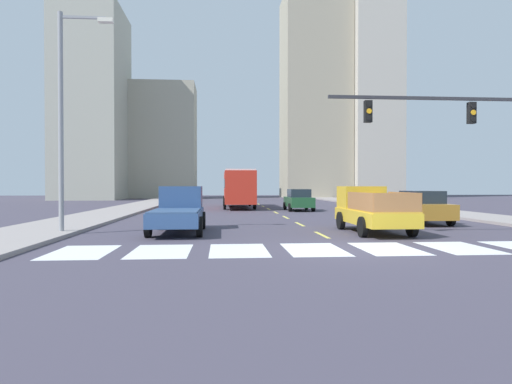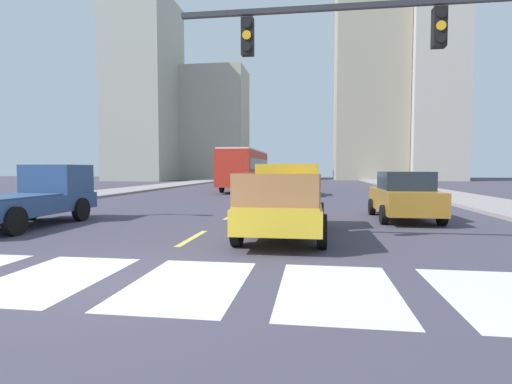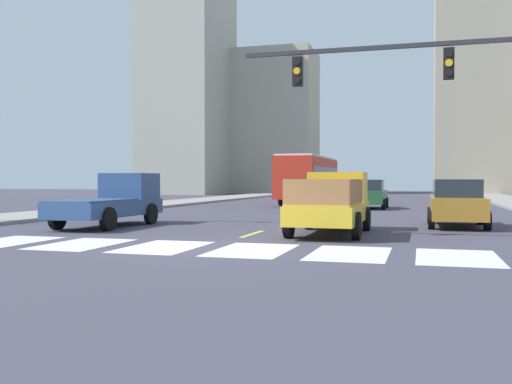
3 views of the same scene
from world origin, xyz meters
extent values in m
plane|color=#413D4C|center=(0.00, 0.00, 0.00)|extent=(160.00, 160.00, 0.00)
cube|color=gray|center=(-11.79, 18.00, 0.07)|extent=(3.81, 110.00, 0.15)
cube|color=silver|center=(-5.87, 0.00, 0.00)|extent=(1.76, 2.92, 0.01)
cube|color=silver|center=(-3.52, 0.00, 0.00)|extent=(1.76, 2.92, 0.01)
cube|color=silver|center=(-1.17, 0.00, 0.00)|extent=(1.76, 2.92, 0.01)
cube|color=silver|center=(1.17, 0.00, 0.00)|extent=(1.76, 2.92, 0.01)
cube|color=silver|center=(3.52, 0.00, 0.00)|extent=(1.76, 2.92, 0.01)
cube|color=silver|center=(5.87, 0.00, 0.00)|extent=(1.76, 2.92, 0.01)
cube|color=#D9CC56|center=(0.00, 4.00, 0.00)|extent=(0.16, 2.40, 0.01)
cube|color=#D9CC56|center=(0.00, 9.00, 0.00)|extent=(0.16, 2.40, 0.01)
cube|color=#D9CC56|center=(0.00, 14.00, 0.00)|extent=(0.16, 2.40, 0.01)
cube|color=#D9CC56|center=(0.00, 19.00, 0.00)|extent=(0.16, 2.40, 0.01)
cube|color=#D9CC56|center=(0.00, 24.00, 0.00)|extent=(0.16, 2.40, 0.01)
cube|color=#D9CC56|center=(0.00, 29.00, 0.00)|extent=(0.16, 2.40, 0.01)
cube|color=#D9CC56|center=(0.00, 34.00, 0.00)|extent=(0.16, 2.40, 0.01)
cube|color=#D9CC56|center=(0.00, 39.00, 0.00)|extent=(0.16, 2.40, 0.01)
cube|color=gold|center=(2.36, 4.63, 0.68)|extent=(1.96, 5.20, 0.56)
cube|color=gold|center=(2.36, 6.33, 1.46)|extent=(1.84, 1.60, 1.00)
cube|color=#19232D|center=(2.36, 6.77, 1.64)|extent=(1.72, 0.08, 0.56)
cube|color=gold|center=(2.36, 3.68, 0.99)|extent=(1.84, 3.30, 0.06)
cylinder|color=black|center=(1.38, 6.19, 0.40)|extent=(0.22, 0.80, 0.80)
cylinder|color=black|center=(3.34, 6.19, 0.40)|extent=(0.22, 0.80, 0.80)
cylinder|color=black|center=(1.38, 3.07, 0.40)|extent=(0.22, 0.80, 0.80)
cylinder|color=black|center=(3.34, 3.07, 0.40)|extent=(0.22, 0.80, 0.80)
cube|color=#9D673B|center=(1.46, 3.68, 1.37)|extent=(0.06, 3.17, 0.70)
cube|color=#9D673B|center=(3.26, 3.68, 1.37)|extent=(0.06, 3.17, 0.70)
cube|color=#9D673B|center=(2.36, 2.10, 1.37)|extent=(1.80, 0.06, 0.70)
cube|color=navy|center=(-5.86, 5.21, 0.68)|extent=(1.96, 5.20, 0.56)
cube|color=navy|center=(-5.86, 6.91, 1.46)|extent=(1.84, 1.60, 1.00)
cube|color=#19232D|center=(-5.86, 7.35, 1.64)|extent=(1.72, 0.08, 0.56)
cube|color=navy|center=(-5.86, 4.26, 0.99)|extent=(1.84, 3.30, 0.06)
cylinder|color=black|center=(-6.84, 6.77, 0.40)|extent=(0.22, 0.80, 0.80)
cylinder|color=black|center=(-4.88, 6.77, 0.40)|extent=(0.22, 0.80, 0.80)
cylinder|color=black|center=(-6.84, 3.65, 0.40)|extent=(0.22, 0.80, 0.80)
cylinder|color=black|center=(-4.88, 3.65, 0.40)|extent=(0.22, 0.80, 0.80)
cube|color=red|center=(-2.50, 26.34, 1.85)|extent=(2.50, 10.80, 2.70)
cube|color=#19232D|center=(-2.50, 26.34, 2.20)|extent=(2.52, 9.94, 0.80)
cube|color=silver|center=(-2.50, 26.34, 3.26)|extent=(2.40, 10.37, 0.12)
cylinder|color=black|center=(-3.75, 29.68, 0.50)|extent=(0.22, 1.00, 1.00)
cylinder|color=black|center=(-1.25, 29.68, 0.50)|extent=(0.22, 1.00, 1.00)
cylinder|color=black|center=(-3.75, 23.37, 0.50)|extent=(0.22, 1.00, 1.00)
cylinder|color=black|center=(-1.25, 23.37, 0.50)|extent=(0.22, 1.00, 1.00)
cube|color=#1F502C|center=(2.13, 21.39, 0.70)|extent=(1.80, 4.40, 0.76)
cube|color=#1E2833|center=(2.13, 21.24, 1.40)|extent=(1.58, 2.11, 0.64)
cylinder|color=black|center=(1.23, 22.75, 0.32)|extent=(0.22, 0.64, 0.64)
cylinder|color=black|center=(3.03, 22.75, 0.32)|extent=(0.22, 0.64, 0.64)
cylinder|color=black|center=(1.23, 20.02, 0.32)|extent=(0.22, 0.64, 0.64)
cylinder|color=black|center=(3.03, 20.02, 0.32)|extent=(0.22, 0.64, 0.64)
cube|color=#A97425|center=(6.33, 8.76, 0.70)|extent=(1.80, 4.40, 0.76)
cube|color=#1E2833|center=(6.33, 8.61, 1.40)|extent=(1.58, 2.11, 0.64)
cylinder|color=black|center=(5.43, 10.12, 0.32)|extent=(0.22, 0.64, 0.64)
cylinder|color=black|center=(7.23, 10.12, 0.32)|extent=(0.22, 0.64, 0.64)
cylinder|color=black|center=(5.43, 7.39, 0.32)|extent=(0.22, 0.64, 0.64)
cylinder|color=black|center=(7.23, 7.39, 0.32)|extent=(0.22, 0.64, 0.64)
cube|color=#2D2D33|center=(5.27, 3.19, 5.40)|extent=(10.44, 0.12, 0.12)
cube|color=black|center=(5.79, 3.19, 4.85)|extent=(0.28, 0.24, 0.84)
cylinder|color=black|center=(5.79, 3.06, 5.11)|extent=(0.20, 0.04, 0.20)
cylinder|color=orange|center=(5.79, 3.06, 4.85)|extent=(0.20, 0.04, 0.20)
cylinder|color=black|center=(5.79, 3.06, 4.59)|extent=(0.20, 0.04, 0.20)
cube|color=black|center=(1.61, 3.19, 4.85)|extent=(0.28, 0.24, 0.84)
cylinder|color=black|center=(1.61, 3.06, 5.11)|extent=(0.20, 0.04, 0.20)
cylinder|color=orange|center=(1.61, 3.06, 4.85)|extent=(0.20, 0.04, 0.20)
cylinder|color=black|center=(1.61, 3.06, 4.59)|extent=(0.20, 0.04, 0.20)
cube|color=#A9A898|center=(-22.88, 53.13, 13.86)|extent=(9.03, 11.68, 27.72)
cube|color=#A39981|center=(11.95, 61.25, 17.19)|extent=(10.82, 10.07, 34.38)
cube|color=#A59F8B|center=(-13.41, 59.96, 9.20)|extent=(10.39, 8.26, 18.41)
camera|label=1|loc=(-4.05, -13.52, 1.98)|focal=31.04mm
camera|label=2|loc=(3.15, -6.02, 1.83)|focal=27.92mm
camera|label=3|loc=(5.10, -13.29, 1.69)|focal=40.41mm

